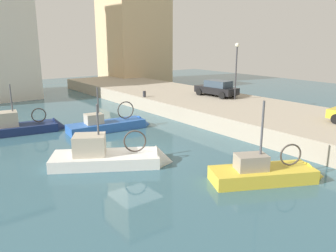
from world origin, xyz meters
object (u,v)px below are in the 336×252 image
mooring_bollard_north (144,94)px  quay_streetlamp (236,62)px  fishing_boat_yellow (269,178)px  parked_car_black (217,88)px  fishing_boat_blue (112,128)px  fishing_boat_navy (25,130)px  fishing_boat_white (114,162)px

mooring_bollard_north → quay_streetlamp: 8.63m
fishing_boat_yellow → parked_car_black: bearing=53.5°
fishing_boat_yellow → mooring_bollard_north: 17.51m
fishing_boat_blue → mooring_bollard_north: (5.74, 4.38, 1.38)m
fishing_boat_navy → mooring_bollard_north: size_ratio=10.83×
mooring_bollard_north → quay_streetlamp: size_ratio=0.11×
mooring_bollard_north → fishing_boat_navy: bearing=-172.8°
quay_streetlamp → fishing_boat_navy: bearing=165.0°
fishing_boat_blue → mooring_bollard_north: bearing=37.3°
fishing_boat_white → fishing_boat_yellow: bearing=-52.7°
fishing_boat_yellow → mooring_bollard_north: fishing_boat_yellow is taller
fishing_boat_navy → fishing_boat_yellow: (6.68, -15.56, -0.04)m
fishing_boat_navy → quay_streetlamp: 17.68m
fishing_boat_yellow → fishing_boat_white: bearing=127.3°
fishing_boat_yellow → quay_streetlamp: 15.51m
quay_streetlamp → fishing_boat_yellow: bearing=-131.6°
parked_car_black → quay_streetlamp: 3.31m
fishing_boat_white → quay_streetlamp: bearing=18.6°
parked_car_black → quay_streetlamp: (0.06, -2.16, 2.51)m
fishing_boat_blue → fishing_boat_yellow: bearing=-83.2°
fishing_boat_yellow → quay_streetlamp: size_ratio=1.17×
parked_car_black → fishing_boat_yellow: bearing=-126.5°
fishing_boat_navy → fishing_boat_yellow: bearing=-66.8°
fishing_boat_blue → parked_car_black: fishing_boat_blue is taller
fishing_boat_navy → parked_car_black: size_ratio=1.42×
fishing_boat_yellow → quay_streetlamp: (9.89, 11.13, 4.35)m
fishing_boat_blue → quay_streetlamp: 12.28m
parked_car_black → mooring_bollard_north: parked_car_black is taller
fishing_boat_blue → mooring_bollard_north: 7.35m
fishing_boat_blue → fishing_boat_yellow: fishing_boat_yellow is taller
mooring_bollard_north → parked_car_black: bearing=-33.1°
fishing_boat_blue → parked_car_black: bearing=3.7°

